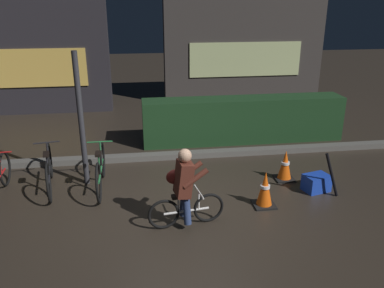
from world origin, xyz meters
TOP-DOWN VIEW (x-y plane):
  - ground_plane at (0.00, 0.00)m, footprint 40.00×40.00m
  - sidewalk_curb at (0.00, 2.20)m, footprint 12.00×0.24m
  - hedge_row at (1.80, 3.10)m, footprint 4.80×0.70m
  - storefront_left at (-3.64, 6.50)m, footprint 4.34×0.54m
  - storefront_right at (2.88, 7.20)m, footprint 5.28×0.54m
  - street_post at (-1.71, 1.20)m, footprint 0.10×0.10m
  - parked_bike_left_mid at (-2.33, 1.06)m, footprint 0.46×1.73m
  - parked_bike_center_left at (-1.41, 0.94)m, footprint 0.46×1.76m
  - traffic_cone_near at (1.32, -0.10)m, footprint 0.36×0.36m
  - traffic_cone_far at (2.02, 0.84)m, footprint 0.36×0.36m
  - blue_crate at (2.41, 0.30)m, footprint 0.51×0.42m
  - cyclist at (-0.07, -0.50)m, footprint 1.18×0.50m
  - closed_umbrella at (2.55, 0.05)m, footprint 0.33×0.05m

SIDE VIEW (x-z plane):
  - ground_plane at x=0.00m, z-range 0.00..0.00m
  - sidewalk_curb at x=0.00m, z-range 0.00..0.12m
  - blue_crate at x=2.41m, z-range 0.00..0.30m
  - traffic_cone_far at x=2.02m, z-range -0.01..0.57m
  - traffic_cone_near at x=1.32m, z-range -0.01..0.60m
  - parked_bike_left_mid at x=-2.33m, z-range -0.04..0.76m
  - parked_bike_center_left at x=-1.41m, z-range -0.04..0.77m
  - closed_umbrella at x=2.55m, z-range 0.00..0.82m
  - hedge_row at x=1.80m, z-range 0.00..1.06m
  - cyclist at x=-0.07m, z-range 0.01..1.25m
  - street_post at x=-1.71m, z-range 0.00..2.44m
  - storefront_left at x=-3.64m, z-range -0.01..3.93m
  - storefront_right at x=2.88m, z-range -0.01..4.02m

